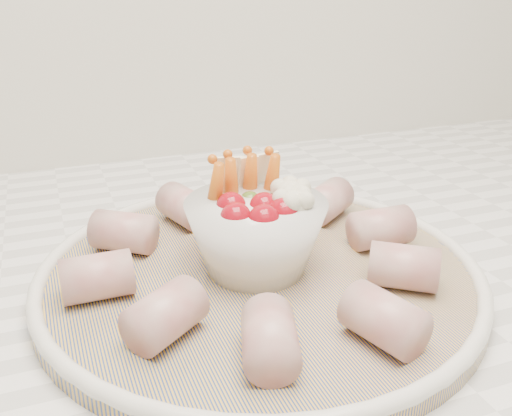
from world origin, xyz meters
name	(u,v)px	position (x,y,z in m)	size (l,w,h in m)	color
serving_platter	(259,272)	(0.15, 1.38, 0.93)	(0.37, 0.37, 0.02)	navy
veggie_bowl	(256,229)	(0.14, 1.38, 0.97)	(0.11, 0.11, 0.09)	white
cured_meat_rolls	(259,249)	(0.15, 1.38, 0.95)	(0.30, 0.31, 0.04)	#A64C4C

